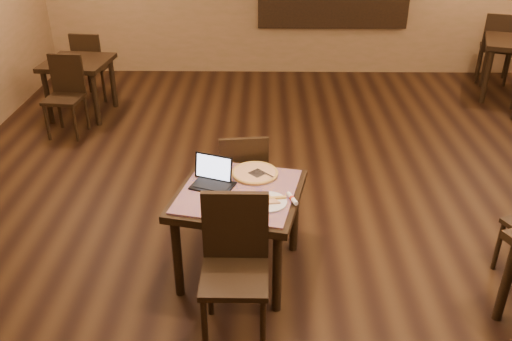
{
  "coord_description": "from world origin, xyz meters",
  "views": [
    {
      "loc": [
        -0.57,
        -3.66,
        2.86
      ],
      "look_at": [
        -0.63,
        0.02,
        0.85
      ],
      "focal_mm": 38.0,
      "sensor_mm": 36.0,
      "label": 1
    }
  ],
  "objects_px": {
    "chair_main_near": "(235,259)",
    "other_table_a_chair_far": "(497,44)",
    "tiled_table": "(239,202)",
    "pizza_pan": "(255,175)",
    "other_table_b_chair_near": "(66,90)",
    "laptop": "(213,177)",
    "other_table_b_chair_far": "(91,62)",
    "other_table_b": "(78,70)",
    "chair_main_far": "(243,176)"
  },
  "relations": [
    {
      "from": "chair_main_near",
      "to": "other_table_a_chair_far",
      "type": "height_order",
      "value": "other_table_a_chair_far"
    },
    {
      "from": "tiled_table",
      "to": "other_table_a_chair_far",
      "type": "bearing_deg",
      "value": 63.44
    },
    {
      "from": "pizza_pan",
      "to": "other_table_b_chair_near",
      "type": "height_order",
      "value": "other_table_b_chair_near"
    },
    {
      "from": "laptop",
      "to": "other_table_b_chair_far",
      "type": "bearing_deg",
      "value": 139.02
    },
    {
      "from": "other_table_b",
      "to": "chair_main_far",
      "type": "bearing_deg",
      "value": -44.05
    },
    {
      "from": "other_table_b",
      "to": "pizza_pan",
      "type": "bearing_deg",
      "value": -46.43
    },
    {
      "from": "other_table_a_chair_far",
      "to": "other_table_b_chair_far",
      "type": "distance_m",
      "value": 6.03
    },
    {
      "from": "other_table_a_chair_far",
      "to": "other_table_b_chair_near",
      "type": "distance_m",
      "value": 6.27
    },
    {
      "from": "chair_main_near",
      "to": "other_table_b_chair_far",
      "type": "height_order",
      "value": "chair_main_near"
    },
    {
      "from": "pizza_pan",
      "to": "other_table_b_chair_far",
      "type": "xyz_separation_m",
      "value": [
        -2.37,
        3.61,
        -0.22
      ]
    },
    {
      "from": "laptop",
      "to": "other_table_b_chair_near",
      "type": "bearing_deg",
      "value": 148.21
    },
    {
      "from": "tiled_table",
      "to": "other_table_b_chair_far",
      "type": "height_order",
      "value": "other_table_b_chair_far"
    },
    {
      "from": "chair_main_far",
      "to": "other_table_b_chair_near",
      "type": "bearing_deg",
      "value": -49.95
    },
    {
      "from": "other_table_b_chair_far",
      "to": "pizza_pan",
      "type": "bearing_deg",
      "value": 129.04
    },
    {
      "from": "chair_main_near",
      "to": "other_table_b_chair_near",
      "type": "distance_m",
      "value": 4.01
    },
    {
      "from": "chair_main_near",
      "to": "laptop",
      "type": "xyz_separation_m",
      "value": [
        -0.2,
        0.71,
        0.23
      ]
    },
    {
      "from": "other_table_a_chair_far",
      "to": "other_table_b_chair_far",
      "type": "height_order",
      "value": "other_table_a_chair_far"
    },
    {
      "from": "laptop",
      "to": "other_table_a_chair_far",
      "type": "bearing_deg",
      "value": 69.51
    },
    {
      "from": "laptop",
      "to": "other_table_b_chair_far",
      "type": "distance_m",
      "value": 4.28
    },
    {
      "from": "other_table_b_chair_far",
      "to": "chair_main_far",
      "type": "bearing_deg",
      "value": 130.72
    },
    {
      "from": "laptop",
      "to": "other_table_a_chair_far",
      "type": "relative_size",
      "value": 0.34
    },
    {
      "from": "chair_main_far",
      "to": "other_table_b_chair_near",
      "type": "relative_size",
      "value": 0.98
    },
    {
      "from": "laptop",
      "to": "other_table_b_chair_far",
      "type": "relative_size",
      "value": 0.38
    },
    {
      "from": "chair_main_far",
      "to": "pizza_pan",
      "type": "xyz_separation_m",
      "value": [
        0.11,
        -0.38,
        0.23
      ]
    },
    {
      "from": "chair_main_near",
      "to": "other_table_b_chair_far",
      "type": "relative_size",
      "value": 1.07
    },
    {
      "from": "tiled_table",
      "to": "other_table_b",
      "type": "xyz_separation_m",
      "value": [
        -2.24,
        3.28,
        -0.04
      ]
    },
    {
      "from": "other_table_a_chair_far",
      "to": "other_table_b_chair_far",
      "type": "relative_size",
      "value": 1.11
    },
    {
      "from": "laptop",
      "to": "chair_main_far",
      "type": "bearing_deg",
      "value": 88.19
    },
    {
      "from": "tiled_table",
      "to": "laptop",
      "type": "xyz_separation_m",
      "value": [
        -0.2,
        0.1,
        0.16
      ]
    },
    {
      "from": "chair_main_near",
      "to": "other_table_b",
      "type": "relative_size",
      "value": 1.19
    },
    {
      "from": "tiled_table",
      "to": "other_table_b_chair_far",
      "type": "xyz_separation_m",
      "value": [
        -2.25,
        3.85,
        -0.11
      ]
    },
    {
      "from": "other_table_a_chair_far",
      "to": "other_table_b",
      "type": "bearing_deg",
      "value": 31.83
    },
    {
      "from": "laptop",
      "to": "pizza_pan",
      "type": "bearing_deg",
      "value": 43.99
    },
    {
      "from": "tiled_table",
      "to": "laptop",
      "type": "bearing_deg",
      "value": 165.68
    },
    {
      "from": "chair_main_far",
      "to": "other_table_b_chair_near",
      "type": "xyz_separation_m",
      "value": [
        -2.25,
        2.1,
        0.01
      ]
    },
    {
      "from": "chair_main_near",
      "to": "laptop",
      "type": "relative_size",
      "value": 2.84
    },
    {
      "from": "tiled_table",
      "to": "other_table_b_chair_near",
      "type": "relative_size",
      "value": 1.13
    },
    {
      "from": "chair_main_far",
      "to": "other_table_b",
      "type": "distance_m",
      "value": 3.49
    },
    {
      "from": "other_table_b",
      "to": "other_table_b_chair_near",
      "type": "relative_size",
      "value": 0.9
    },
    {
      "from": "chair_main_far",
      "to": "other_table_b_chair_far",
      "type": "height_order",
      "value": "other_table_b_chair_far"
    },
    {
      "from": "other_table_a_chair_far",
      "to": "chair_main_far",
      "type": "bearing_deg",
      "value": 66.26
    },
    {
      "from": "chair_main_far",
      "to": "other_table_a_chair_far",
      "type": "bearing_deg",
      "value": -139.57
    },
    {
      "from": "tiled_table",
      "to": "other_table_b_chair_far",
      "type": "bearing_deg",
      "value": 132.51
    },
    {
      "from": "other_table_b_chair_near",
      "to": "other_table_b_chair_far",
      "type": "height_order",
      "value": "same"
    },
    {
      "from": "chair_main_far",
      "to": "laptop",
      "type": "relative_size",
      "value": 2.61
    },
    {
      "from": "tiled_table",
      "to": "other_table_b_chair_near",
      "type": "height_order",
      "value": "other_table_b_chair_near"
    },
    {
      "from": "other_table_b",
      "to": "laptop",
      "type": "bearing_deg",
      "value": -51.57
    },
    {
      "from": "pizza_pan",
      "to": "other_table_b_chair_far",
      "type": "bearing_deg",
      "value": 123.34
    },
    {
      "from": "other_table_a_chair_far",
      "to": "other_table_b",
      "type": "relative_size",
      "value": 1.23
    },
    {
      "from": "tiled_table",
      "to": "pizza_pan",
      "type": "bearing_deg",
      "value": 75.59
    }
  ]
}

